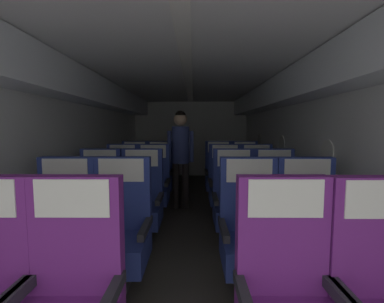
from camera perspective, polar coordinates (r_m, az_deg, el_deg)
name	(u,v)px	position (r m, az deg, el deg)	size (l,w,h in m)	color
ground	(188,224)	(3.83, -0.85, -15.32)	(3.34, 7.78, 0.02)	#3D3833
fuselage_shell	(188,114)	(3.83, -0.80, 8.04)	(3.22, 7.43, 2.10)	silver
seat_b_left_window	(62,233)	(2.56, -26.27, -15.47)	(0.52, 0.52, 1.08)	#38383D
seat_b_left_aisle	(120,233)	(2.40, -15.40, -16.54)	(0.52, 0.52, 1.08)	#38383D
seat_b_right_aisle	(310,234)	(2.50, 24.12, -15.94)	(0.52, 0.52, 1.08)	#38383D
seat_b_right_window	(250,234)	(2.35, 12.54, -16.97)	(0.52, 0.52, 1.08)	#38383D
seat_c_left_window	(98,203)	(3.35, -19.58, -10.37)	(0.52, 0.52, 1.08)	#38383D
seat_c_left_aisle	(141,202)	(3.23, -11.01, -10.74)	(0.52, 0.52, 1.08)	#38383D
seat_c_right_aisle	(276,203)	(3.31, 17.64, -10.49)	(0.52, 0.52, 1.08)	#38383D
seat_c_right_window	(234,202)	(3.21, 9.13, -10.82)	(0.52, 0.52, 1.08)	#38383D
seat_d_left_window	(121,185)	(4.20, -15.02, -7.09)	(0.52, 0.52, 1.08)	#38383D
seat_d_left_aisle	(153,186)	(4.08, -8.49, -7.33)	(0.52, 0.52, 1.08)	#38383D
seat_d_right_aisle	(257,186)	(4.15, 13.98, -7.22)	(0.52, 0.52, 1.08)	#38383D
seat_d_right_window	(225,186)	(4.07, 7.23, -7.35)	(0.52, 0.52, 1.08)	#38383D
seat_e_left_window	(134,175)	(5.06, -12.40, -4.96)	(0.52, 0.52, 1.08)	#38383D
seat_e_left_aisle	(160,175)	(4.97, -6.98, -5.06)	(0.52, 0.52, 1.08)	#38383D
seat_e_right_aisle	(245,175)	(5.03, 11.46, -4.99)	(0.52, 0.52, 1.08)	#38383D
seat_e_right_window	(219,175)	(4.95, 5.76, -5.09)	(0.52, 0.52, 1.08)	#38383D
flight_attendant	(181,149)	(4.28, -2.50, 0.59)	(0.43, 0.28, 1.60)	black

